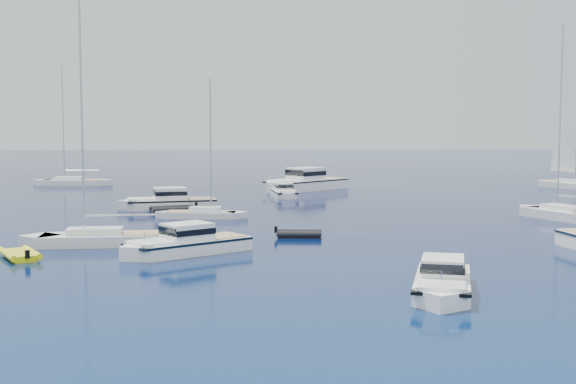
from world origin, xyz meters
name	(u,v)px	position (x,y,z in m)	size (l,w,h in m)	color
ground	(341,276)	(0.00, 0.00, 0.00)	(400.00, 400.00, 0.00)	navy
motor_cruiser_near	(442,294)	(4.15, -4.28, 0.00)	(2.48, 8.11, 2.13)	white
motor_cruiser_left	(185,254)	(-8.63, 6.97, 0.00)	(2.73, 8.91, 2.34)	white
motor_cruiser_centre	(168,209)	(-12.70, 31.64, 0.00)	(2.92, 9.53, 2.50)	white
motor_cruiser_distant	(304,190)	(0.82, 51.63, 0.00)	(3.94, 12.88, 3.38)	white
motor_cruiser_horizon	(284,197)	(-1.74, 43.17, 0.00)	(2.21, 7.23, 1.90)	white
sailboat_mid_r	(568,220)	(20.66, 22.51, 0.00)	(2.91, 11.19, 16.45)	silver
sailboat_mid_l	(102,245)	(-14.26, 10.51, 0.00)	(2.81, 10.80, 15.88)	silver
sailboat_centre	(201,218)	(-9.08, 24.59, 0.00)	(2.09, 8.04, 11.82)	silver
sailboat_sails_r	(568,188)	(33.21, 53.44, 0.00)	(2.79, 10.73, 15.78)	silver
sailboat_far_l	(73,185)	(-28.32, 59.86, 0.00)	(2.77, 10.66, 15.67)	white
tender_yellow	(20,258)	(-17.96, 5.78, 0.00)	(2.10, 3.87, 0.95)	#E8EF0E
tender_grey_near	(299,237)	(-1.51, 13.54, 0.00)	(1.80, 3.21, 0.95)	black
tender_grey_far	(173,212)	(-11.96, 29.46, 0.00)	(2.24, 4.17, 0.95)	black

